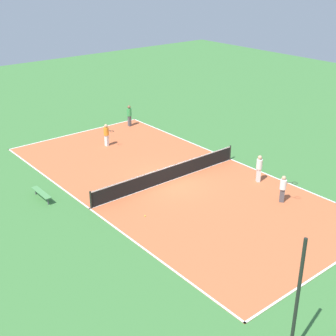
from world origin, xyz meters
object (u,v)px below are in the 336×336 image
fence_post_back_right (297,301)px  tennis_net (168,173)px  player_near_white (283,187)px  player_center_orange (106,134)px  bench (41,193)px  player_far_white (259,167)px  player_far_green (129,114)px  tennis_ball_right_alley (145,216)px

fence_post_back_right → tennis_net: bearing=-112.5°
player_near_white → player_center_orange: player_center_orange is taller
bench → player_far_white: 12.80m
player_far_white → player_near_white: bearing=8.2°
player_center_orange → player_far_green: size_ratio=0.95×
player_far_green → fence_post_back_right: (9.67, 23.34, 1.35)m
player_far_white → tennis_ball_right_alley: 7.99m
player_far_white → player_near_white: 2.75m
player_far_white → fence_post_back_right: 13.88m
tennis_net → tennis_ball_right_alley: size_ratio=159.58×
tennis_ball_right_alley → fence_post_back_right: bearing=80.2°
bench → player_near_white: size_ratio=1.20×
tennis_net → player_far_green: 10.88m
player_center_orange → player_far_green: bearing=113.2°
player_near_white → player_far_green: player_far_green is taller
player_center_orange → tennis_ball_right_alley: size_ratio=24.16×
player_near_white → tennis_ball_right_alley: player_near_white is taller
player_far_white → player_center_orange: size_ratio=1.04×
player_near_white → player_center_orange: 13.77m
tennis_net → player_far_white: (-4.22, 3.49, 0.46)m
tennis_ball_right_alley → player_far_white: bearing=173.4°
player_near_white → fence_post_back_right: size_ratio=0.34×
player_far_white → tennis_ball_right_alley: player_far_white is taller
player_far_white → player_near_white: (0.99, 2.57, -0.07)m
tennis_net → player_far_white: player_far_white is taller
player_center_orange → fence_post_back_right: (5.84, 20.70, 1.40)m
player_far_white → player_center_orange: bearing=-131.1°
player_far_white → player_near_white: size_ratio=1.08×
player_far_green → tennis_ball_right_alley: player_far_green is taller
tennis_net → fence_post_back_right: (5.51, 13.30, 1.82)m
player_center_orange → tennis_ball_right_alley: bearing=-33.1°
player_center_orange → tennis_ball_right_alley: 10.80m
tennis_net → tennis_ball_right_alley: bearing=35.2°
fence_post_back_right → player_far_white: bearing=-134.8°
bench → tennis_ball_right_alley: bench is taller
fence_post_back_right → player_far_green: bearing=-112.5°
player_center_orange → tennis_net: bearing=-13.9°
player_near_white → player_center_orange: bearing=153.2°
tennis_net → bench: 7.48m
player_near_white → tennis_ball_right_alley: (6.89, -3.47, -0.87)m
player_center_orange → tennis_ball_right_alley: player_center_orange is taller
tennis_net → bench: bearing=-21.0°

